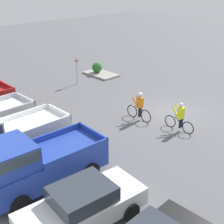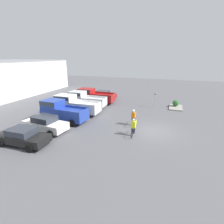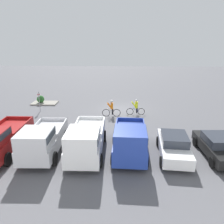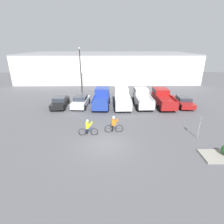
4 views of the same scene
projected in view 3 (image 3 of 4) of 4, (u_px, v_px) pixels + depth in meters
name	position (u px, v px, depth m)	size (l,w,h in m)	color
ground_plane	(119.00, 110.00, 23.52)	(80.00, 80.00, 0.00)	#56565B
sedan_0	(217.00, 146.00, 13.97)	(2.04, 4.37, 1.40)	black
sedan_1	(174.00, 145.00, 13.96)	(2.22, 4.48, 1.49)	white
pickup_truck_0	(130.00, 140.00, 13.77)	(2.40, 5.06, 2.27)	#233D9E
pickup_truck_1	(86.00, 140.00, 13.76)	(2.28, 5.54, 2.26)	white
pickup_truck_2	(42.00, 140.00, 13.82)	(2.34, 5.13, 2.19)	silver
cyclist_0	(112.00, 108.00, 21.20)	(1.80, 0.46, 1.69)	black
cyclist_1	(136.00, 107.00, 21.67)	(1.84, 0.46, 1.62)	black
fire_lane_sign	(39.00, 99.00, 22.56)	(0.16, 0.28, 2.13)	#9E9EA3
curb_island	(45.00, 103.00, 25.65)	(2.87, 1.70, 0.15)	gray
shrub	(41.00, 99.00, 25.45)	(0.84, 0.84, 0.84)	#286028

